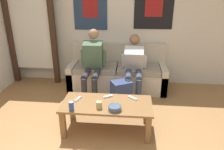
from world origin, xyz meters
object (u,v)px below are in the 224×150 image
Objects in this scene: coffee_table at (107,108)px; person_seated_adult at (93,62)px; pillar_candle at (99,105)px; backpack at (122,95)px; game_controller_near_left at (133,98)px; game_controller_near_right at (108,96)px; game_controller_far_center at (78,99)px; ceramic_bowl at (115,108)px; person_seated_teen at (134,65)px; couch at (117,74)px; drink_can_blue at (71,106)px.

person_seated_adult is (-0.38, 1.06, 0.30)m from coffee_table.
pillar_candle reaches higher than coffee_table.
backpack is 3.50× the size of game_controller_near_left.
game_controller_near_right is (0.38, -0.89, -0.21)m from person_seated_adult.
game_controller_far_center is at bearing -92.06° from person_seated_adult.
backpack is at bearing 86.76° from ceramic_bowl.
person_seated_adult is 6.96× the size of ceramic_bowl.
ceramic_bowl is (-0.05, -0.84, 0.24)m from backpack.
game_controller_near_left and game_controller_near_right have the same top height.
person_seated_teen reaches higher than ceramic_bowl.
pillar_candle reaches higher than ceramic_bowl.
couch is 0.56m from person_seated_teen.
game_controller_near_right is 0.43m from game_controller_far_center.
game_controller_near_right is at bearing 75.34° from pillar_candle.
person_seated_teen reaches higher than couch.
game_controller_near_right is (0.08, 0.32, -0.04)m from pillar_candle.
person_seated_teen is 1.58m from drink_can_blue.
person_seated_adult reaches higher than game_controller_near_right.
coffee_table is at bearing 125.73° from ceramic_bowl.
ceramic_bowl is 1.32× the size of game_controller_near_left.
backpack is 0.87m from ceramic_bowl.
pillar_candle reaches higher than game_controller_near_left.
ceramic_bowl reaches higher than coffee_table.
pillar_candle reaches higher than game_controller_far_center.
drink_can_blue is at bearing -153.68° from game_controller_near_left.
coffee_table is at bearing -70.27° from person_seated_adult.
person_seated_adult is at bearing -137.74° from couch.
game_controller_near_left is at bearing 34.49° from pillar_candle.
coffee_table is at bearing -89.20° from game_controller_near_right.
game_controller_far_center is (-0.04, -1.00, -0.21)m from person_seated_adult.
game_controller_near_right and game_controller_far_center have the same top height.
backpack is (-0.19, -0.46, -0.39)m from person_seated_teen.
pillar_candle is 0.74× the size of game_controller_far_center.
pillar_candle is at bearing -94.68° from couch.
couch is at bearing 85.32° from pillar_candle.
pillar_candle is at bearing -145.51° from game_controller_near_left.
game_controller_near_right is at bearing -111.10° from person_seated_teen.
ceramic_bowl is 0.21m from pillar_candle.
coffee_table is at bearing 28.06° from drink_can_blue.
couch is 1.56× the size of person_seated_adult.
person_seated_adult reaches higher than game_controller_far_center.
game_controller_near_left is (0.44, 0.30, -0.04)m from pillar_candle.
drink_can_blue is (-0.48, -1.68, 0.20)m from couch.
couch is at bearing 71.60° from game_controller_far_center.
backpack reaches higher than game_controller_near_right.
backpack is at bearing -112.62° from person_seated_teen.
person_seated_teen reaches higher than game_controller_near_left.
pillar_candle is (-0.21, 0.03, 0.01)m from ceramic_bowl.
game_controller_near_right is at bearing -66.90° from person_seated_adult.
coffee_table is at bearing -107.95° from person_seated_teen.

